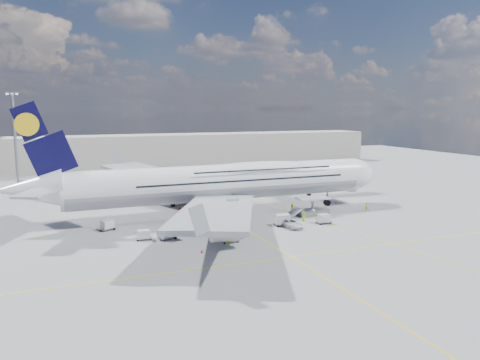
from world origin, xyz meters
name	(u,v)px	position (x,y,z in m)	size (l,w,h in m)	color
ground	(241,226)	(0.00, 0.00, 0.00)	(300.00, 300.00, 0.00)	gray
taxi_line_main	(241,226)	(0.00, 0.00, 0.01)	(0.25, 220.00, 0.01)	yellow
taxi_line_cross	(291,257)	(0.00, -20.00, 0.01)	(120.00, 0.25, 0.01)	yellow
taxi_line_diag	(283,209)	(14.00, 10.00, 0.01)	(0.25, 100.00, 0.01)	yellow
airliner	(224,182)	(0.26, 10.00, 6.87)	(77.26, 79.15, 23.71)	white
jet_bridge	(321,169)	(29.81, 20.94, 6.85)	(18.80, 12.10, 8.50)	#B7B7BC
cargo_loader	(311,209)	(16.82, 2.89, 1.25)	(8.53, 3.20, 3.67)	silver
light_mast	(16,144)	(-40.00, 45.00, 13.21)	(3.00, 0.70, 25.50)	gray
terminal	(146,151)	(0.00, 95.00, 6.00)	(180.00, 16.00, 12.00)	#B2AD9E
tree_line	(210,145)	(40.00, 140.00, 4.00)	(160.00, 6.00, 8.00)	#193814
dolly_row_a	(143,235)	(-18.48, -2.81, 0.90)	(2.73, 1.58, 1.68)	gray
dolly_row_b	(168,233)	(-14.65, -3.84, 1.00)	(3.31, 2.47, 1.87)	gray
dolly_row_c	(230,237)	(-5.66, -9.52, 0.96)	(2.96, 1.77, 1.79)	gray
dolly_back	(107,225)	(-23.39, 5.99, 0.97)	(3.21, 2.75, 1.80)	gray
dolly_nose_far	(324,219)	(15.31, -4.24, 0.97)	(2.85, 1.54, 1.79)	gray
dolly_nose_near	(283,220)	(7.42, -2.77, 1.15)	(3.51, 2.08, 2.13)	gray
baggage_tug	(223,222)	(-3.22, 0.71, 0.85)	(3.27, 1.92, 1.92)	white
catering_truck_inner	(179,197)	(-5.86, 23.03, 1.87)	(7.03, 3.79, 3.97)	gray
catering_truck_outer	(123,184)	(-15.09, 45.45, 1.96)	(7.67, 5.70, 4.22)	gray
service_van	(291,223)	(8.18, -4.59, 0.77)	(2.54, 5.51, 1.53)	silver
crew_nose	(366,206)	(29.96, 2.29, 0.88)	(0.64, 0.42, 1.77)	#97E618
crew_loader	(292,208)	(14.32, 6.48, 0.95)	(0.92, 0.72, 1.90)	#CBE217
crew_wing	(229,242)	(-6.52, -11.48, 0.76)	(0.89, 0.37, 1.52)	#CDF219
crew_van	(304,217)	(12.70, -1.17, 0.91)	(0.89, 0.58, 1.82)	#99EF19
crew_tug	(230,231)	(-4.03, -5.40, 0.76)	(0.98, 0.56, 1.51)	#ABFF1A
cone_nose	(336,202)	(28.26, 11.36, 0.23)	(0.38, 0.38, 0.48)	red
cone_wing_left_inner	(180,207)	(-6.72, 18.87, 0.30)	(0.49, 0.49, 0.62)	red
cone_wing_left_outer	(126,196)	(-15.57, 36.88, 0.31)	(0.50, 0.50, 0.64)	red
cone_wing_right_inner	(210,224)	(-5.26, 2.43, 0.28)	(0.45, 0.45, 0.58)	red
cone_wing_right_outer	(202,251)	(-11.55, -13.13, 0.24)	(0.39, 0.39, 0.50)	red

